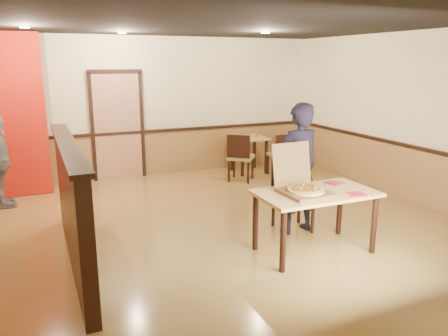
{
  "coord_description": "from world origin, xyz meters",
  "views": [
    {
      "loc": [
        -2.31,
        -5.23,
        2.31
      ],
      "look_at": [
        -0.02,
        0.0,
        0.91
      ],
      "focal_mm": 35.0,
      "sensor_mm": 36.0,
      "label": 1
    }
  ],
  "objects_px": {
    "diner_chair": "(291,191)",
    "condiment": "(257,134)",
    "pizza_box": "(303,187)",
    "main_table": "(315,200)",
    "side_chair_left": "(240,155)",
    "side_table": "(249,145)",
    "side_chair_right": "(282,153)",
    "diner": "(298,169)"
  },
  "relations": [
    {
      "from": "main_table",
      "to": "diner",
      "type": "height_order",
      "value": "diner"
    },
    {
      "from": "diner_chair",
      "to": "condiment",
      "type": "bearing_deg",
      "value": 77.1
    },
    {
      "from": "side_table",
      "to": "side_chair_right",
      "type": "bearing_deg",
      "value": -54.15
    },
    {
      "from": "diner",
      "to": "condiment",
      "type": "xyz_separation_m",
      "value": [
        1.06,
        3.18,
        -0.06
      ]
    },
    {
      "from": "side_chair_right",
      "to": "side_table",
      "type": "bearing_deg",
      "value": -50.06
    },
    {
      "from": "pizza_box",
      "to": "side_table",
      "type": "bearing_deg",
      "value": 70.71
    },
    {
      "from": "side_chair_left",
      "to": "diner",
      "type": "bearing_deg",
      "value": 120.9
    },
    {
      "from": "side_chair_right",
      "to": "diner",
      "type": "height_order",
      "value": "diner"
    },
    {
      "from": "side_chair_left",
      "to": "pizza_box",
      "type": "height_order",
      "value": "pizza_box"
    },
    {
      "from": "main_table",
      "to": "diner_chair",
      "type": "distance_m",
      "value": 0.83
    },
    {
      "from": "pizza_box",
      "to": "condiment",
      "type": "distance_m",
      "value": 4.07
    },
    {
      "from": "diner_chair",
      "to": "side_chair_right",
      "type": "height_order",
      "value": "diner_chair"
    },
    {
      "from": "diner",
      "to": "condiment",
      "type": "bearing_deg",
      "value": -113.02
    },
    {
      "from": "diner_chair",
      "to": "condiment",
      "type": "relative_size",
      "value": 6.68
    },
    {
      "from": "side_chair_right",
      "to": "pizza_box",
      "type": "bearing_deg",
      "value": 66.74
    },
    {
      "from": "main_table",
      "to": "condiment",
      "type": "distance_m",
      "value": 4.02
    },
    {
      "from": "side_chair_right",
      "to": "pizza_box",
      "type": "xyz_separation_m",
      "value": [
        -1.71,
        -3.3,
        0.36
      ]
    },
    {
      "from": "condiment",
      "to": "diner_chair",
      "type": "bearing_deg",
      "value": -109.12
    },
    {
      "from": "diner_chair",
      "to": "side_chair_left",
      "type": "relative_size",
      "value": 1.05
    },
    {
      "from": "diner",
      "to": "condiment",
      "type": "relative_size",
      "value": 11.96
    },
    {
      "from": "side_table",
      "to": "diner",
      "type": "distance_m",
      "value": 3.42
    },
    {
      "from": "main_table",
      "to": "side_chair_right",
      "type": "bearing_deg",
      "value": 65.61
    },
    {
      "from": "main_table",
      "to": "side_table",
      "type": "height_order",
      "value": "main_table"
    },
    {
      "from": "main_table",
      "to": "condiment",
      "type": "height_order",
      "value": "condiment"
    },
    {
      "from": "diner_chair",
      "to": "side_table",
      "type": "relative_size",
      "value": 1.32
    },
    {
      "from": "pizza_box",
      "to": "diner",
      "type": "bearing_deg",
      "value": 60.79
    },
    {
      "from": "main_table",
      "to": "condiment",
      "type": "xyz_separation_m",
      "value": [
        1.21,
        3.83,
        0.17
      ]
    },
    {
      "from": "side_chair_left",
      "to": "diner",
      "type": "height_order",
      "value": "diner"
    },
    {
      "from": "side_chair_right",
      "to": "diner",
      "type": "bearing_deg",
      "value": 66.84
    },
    {
      "from": "diner_chair",
      "to": "diner",
      "type": "xyz_separation_m",
      "value": [
        -0.01,
        -0.15,
        0.35
      ]
    },
    {
      "from": "side_chair_left",
      "to": "side_table",
      "type": "distance_m",
      "value": 0.78
    },
    {
      "from": "side_chair_right",
      "to": "side_table",
      "type": "distance_m",
      "value": 0.77
    },
    {
      "from": "main_table",
      "to": "diner",
      "type": "relative_size",
      "value": 0.81
    },
    {
      "from": "side_chair_left",
      "to": "pizza_box",
      "type": "bearing_deg",
      "value": 117.01
    },
    {
      "from": "main_table",
      "to": "side_chair_right",
      "type": "height_order",
      "value": "side_chair_right"
    },
    {
      "from": "pizza_box",
      "to": "side_chair_right",
      "type": "bearing_deg",
      "value": 61.21
    },
    {
      "from": "main_table",
      "to": "condiment",
      "type": "relative_size",
      "value": 9.69
    },
    {
      "from": "pizza_box",
      "to": "condiment",
      "type": "relative_size",
      "value": 4.3
    },
    {
      "from": "diner_chair",
      "to": "pizza_box",
      "type": "distance_m",
      "value": 0.91
    },
    {
      "from": "side_chair_left",
      "to": "side_chair_right",
      "type": "relative_size",
      "value": 1.06
    },
    {
      "from": "side_chair_left",
      "to": "condiment",
      "type": "bearing_deg",
      "value": -100.94
    },
    {
      "from": "side_chair_left",
      "to": "side_chair_right",
      "type": "xyz_separation_m",
      "value": [
        0.94,
        -0.01,
        -0.03
      ]
    }
  ]
}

